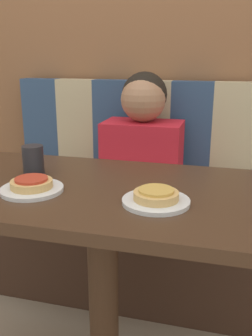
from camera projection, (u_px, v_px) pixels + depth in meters
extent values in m
cube|color=brown|center=(157.00, 20.00, 1.80)|extent=(7.00, 0.05, 2.60)
cube|color=#382319|center=(141.00, 247.00, 1.84)|extent=(1.37, 0.47, 0.47)
cube|color=navy|center=(44.00, 131.00, 2.02)|extent=(0.20, 0.08, 0.55)
cube|color=tan|center=(78.00, 133.00, 1.97)|extent=(0.20, 0.08, 0.55)
cube|color=navy|center=(113.00, 135.00, 1.92)|extent=(0.20, 0.08, 0.55)
cube|color=tan|center=(151.00, 137.00, 1.87)|extent=(0.20, 0.08, 0.55)
cube|color=navy|center=(191.00, 139.00, 1.82)|extent=(0.20, 0.08, 0.55)
cube|color=tan|center=(232.00, 142.00, 1.77)|extent=(0.20, 0.08, 0.55)
cube|color=#422B1C|center=(101.00, 192.00, 1.15)|extent=(1.09, 0.61, 0.03)
cylinder|color=#422B1C|center=(104.00, 297.00, 1.26)|extent=(0.10, 0.10, 0.72)
cube|color=red|center=(142.00, 164.00, 1.71)|extent=(0.35, 0.22, 0.39)
sphere|color=#9E7051|center=(143.00, 99.00, 1.63)|extent=(0.20, 0.20, 0.20)
sphere|color=black|center=(145.00, 95.00, 1.65)|extent=(0.20, 0.20, 0.20)
cylinder|color=white|center=(32.00, 189.00, 1.10)|extent=(0.19, 0.19, 0.01)
cylinder|color=white|center=(156.00, 201.00, 1.01)|extent=(0.19, 0.19, 0.01)
cylinder|color=tan|center=(32.00, 184.00, 1.10)|extent=(0.12, 0.12, 0.02)
cylinder|color=#B73823|center=(31.00, 179.00, 1.09)|extent=(0.10, 0.10, 0.01)
cylinder|color=tan|center=(156.00, 195.00, 1.01)|extent=(0.12, 0.12, 0.02)
cylinder|color=gold|center=(156.00, 190.00, 1.00)|extent=(0.10, 0.10, 0.01)
cylinder|color=#232328|center=(33.00, 160.00, 1.25)|extent=(0.07, 0.07, 0.10)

